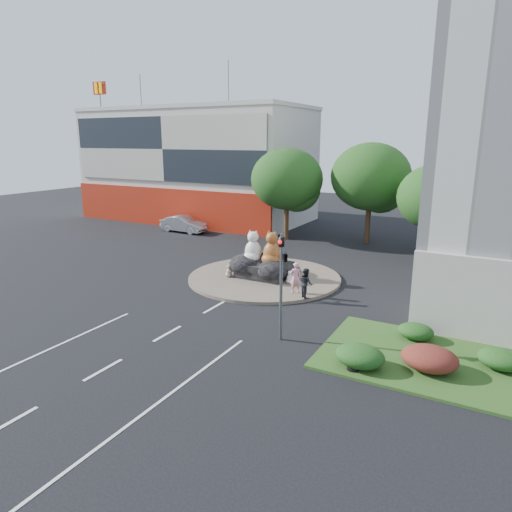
{
  "coord_description": "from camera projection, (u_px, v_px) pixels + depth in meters",
  "views": [
    {
      "loc": [
        13.31,
        -15.63,
        8.98
      ],
      "look_at": [
        0.31,
        8.27,
        2.0
      ],
      "focal_mm": 32.0,
      "sensor_mm": 36.0,
      "label": 1
    }
  ],
  "objects": [
    {
      "name": "ground",
      "position": [
        167.0,
        334.0,
        21.69
      ],
      "size": [
        120.0,
        120.0,
        0.0
      ],
      "primitive_type": "plane",
      "color": "black",
      "rests_on": "ground"
    },
    {
      "name": "roundabout_island",
      "position": [
        264.0,
        278.0,
        30.17
      ],
      "size": [
        10.0,
        10.0,
        0.2
      ],
      "primitive_type": "cylinder",
      "color": "brown",
      "rests_on": "ground"
    },
    {
      "name": "rock_plinth",
      "position": [
        264.0,
        270.0,
        30.04
      ],
      "size": [
        3.2,
        2.6,
        0.9
      ],
      "primitive_type": null,
      "color": "black",
      "rests_on": "roundabout_island"
    },
    {
      "name": "shophouse_block",
      "position": [
        198.0,
        164.0,
        52.24
      ],
      "size": [
        25.2,
        12.3,
        17.4
      ],
      "color": "beige",
      "rests_on": "ground"
    },
    {
      "name": "grass_verge",
      "position": [
        445.0,
        364.0,
        18.67
      ],
      "size": [
        10.0,
        6.0,
        0.12
      ],
      "primitive_type": "cube",
      "color": "#2E521B",
      "rests_on": "ground"
    },
    {
      "name": "tree_left",
      "position": [
        288.0,
        182.0,
        40.98
      ],
      "size": [
        6.46,
        6.46,
        8.27
      ],
      "color": "#382314",
      "rests_on": "ground"
    },
    {
      "name": "tree_mid",
      "position": [
        371.0,
        180.0,
        39.36
      ],
      "size": [
        6.84,
        6.84,
        8.76
      ],
      "color": "#382314",
      "rests_on": "ground"
    },
    {
      "name": "tree_right",
      "position": [
        438.0,
        200.0,
        33.41
      ],
      "size": [
        5.7,
        5.7,
        7.3
      ],
      "color": "#382314",
      "rests_on": "ground"
    },
    {
      "name": "hedge_near_green",
      "position": [
        360.0,
        356.0,
        18.23
      ],
      "size": [
        2.0,
        1.6,
        0.9
      ],
      "primitive_type": "ellipsoid",
      "color": "#173B13",
      "rests_on": "grass_verge"
    },
    {
      "name": "hedge_red",
      "position": [
        430.0,
        359.0,
        17.91
      ],
      "size": [
        2.2,
        1.76,
        0.99
      ],
      "primitive_type": "ellipsoid",
      "color": "#4E1E14",
      "rests_on": "grass_verge"
    },
    {
      "name": "hedge_mid_green",
      "position": [
        502.0,
        359.0,
        18.06
      ],
      "size": [
        1.8,
        1.44,
        0.81
      ],
      "primitive_type": "ellipsoid",
      "color": "#173B13",
      "rests_on": "grass_verge"
    },
    {
      "name": "hedge_back_green",
      "position": [
        416.0,
        331.0,
        20.79
      ],
      "size": [
        1.6,
        1.28,
        0.72
      ],
      "primitive_type": "ellipsoid",
      "color": "#173B13",
      "rests_on": "grass_verge"
    },
    {
      "name": "traffic_light",
      "position": [
        283.0,
        264.0,
        20.13
      ],
      "size": [
        0.44,
        1.24,
        5.0
      ],
      "color": "#595B60",
      "rests_on": "ground"
    },
    {
      "name": "street_lamp",
      "position": [
        487.0,
        236.0,
        21.43
      ],
      "size": [
        2.34,
        0.22,
        8.06
      ],
      "color": "#595B60",
      "rests_on": "ground"
    },
    {
      "name": "cat_white",
      "position": [
        253.0,
        246.0,
        29.95
      ],
      "size": [
        1.39,
        1.23,
        2.15
      ],
      "primitive_type": null,
      "rotation": [
        0.0,
        0.0,
        0.09
      ],
      "color": "silver",
      "rests_on": "rock_plinth"
    },
    {
      "name": "cat_tabby",
      "position": [
        272.0,
        248.0,
        29.31
      ],
      "size": [
        1.39,
        1.22,
        2.23
      ],
      "primitive_type": null,
      "rotation": [
        0.0,
        0.0,
        -0.04
      ],
      "color": "#B17125",
      "rests_on": "rock_plinth"
    },
    {
      "name": "kitten_calico",
      "position": [
        229.0,
        270.0,
        29.94
      ],
      "size": [
        0.67,
        0.65,
        0.85
      ],
      "primitive_type": null,
      "rotation": [
        0.0,
        0.0,
        -0.61
      ],
      "color": "white",
      "rests_on": "roundabout_island"
    },
    {
      "name": "kitten_white",
      "position": [
        290.0,
        277.0,
        28.57
      ],
      "size": [
        0.66,
        0.63,
        0.84
      ],
      "primitive_type": null,
      "rotation": [
        0.0,
        0.0,
        0.52
      ],
      "color": "silver",
      "rests_on": "roundabout_island"
    },
    {
      "name": "pedestrian_pink",
      "position": [
        295.0,
        278.0,
        26.67
      ],
      "size": [
        0.8,
        0.77,
        1.85
      ],
      "primitive_type": "imported",
      "rotation": [
        0.0,
        0.0,
        3.85
      ],
      "color": "pink",
      "rests_on": "roundabout_island"
    },
    {
      "name": "pedestrian_dark",
      "position": [
        306.0,
        283.0,
        25.9
      ],
      "size": [
        1.05,
        1.05,
        1.72
      ],
      "primitive_type": "imported",
      "rotation": [
        0.0,
        0.0,
        2.36
      ],
      "color": "black",
      "rests_on": "roundabout_island"
    },
    {
      "name": "parked_car",
      "position": [
        184.0,
        224.0,
        45.26
      ],
      "size": [
        4.95,
        1.87,
        1.61
      ],
      "primitive_type": "imported",
      "rotation": [
        0.0,
        0.0,
        1.54
      ],
      "color": "#A7A9AF",
      "rests_on": "ground"
    },
    {
      "name": "litter_bin",
      "position": [
        353.0,
        362.0,
        18.0
      ],
      "size": [
        0.55,
        0.55,
        0.65
      ],
      "primitive_type": "cylinder",
      "rotation": [
        0.0,
        0.0,
        -0.1
      ],
      "color": "black",
      "rests_on": "grass_verge"
    }
  ]
}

